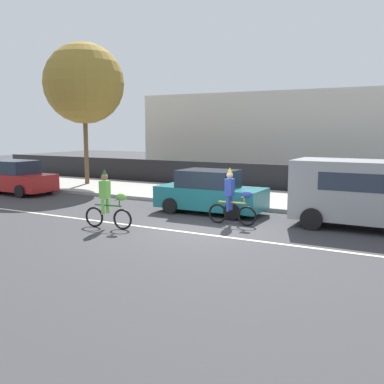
{
  "coord_description": "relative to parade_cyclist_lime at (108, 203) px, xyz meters",
  "views": [
    {
      "loc": [
        6.39,
        -12.33,
        3.17
      ],
      "look_at": [
        -1.05,
        1.2,
        1.0
      ],
      "focal_mm": 42.0,
      "sensor_mm": 36.0,
      "label": 1
    }
  ],
  "objects": [
    {
      "name": "ground_plane",
      "position": [
        2.77,
        1.23,
        -0.84
      ],
      "size": [
        80.0,
        80.0,
        0.0
      ],
      "primitive_type": "plane",
      "color": "#38383A"
    },
    {
      "name": "road_centre_line",
      "position": [
        2.77,
        0.73,
        -0.84
      ],
      "size": [
        36.0,
        0.14,
        0.01
      ],
      "primitive_type": "cube",
      "color": "beige",
      "rests_on": "ground"
    },
    {
      "name": "sidewalk_curb",
      "position": [
        2.77,
        7.73,
        -0.77
      ],
      "size": [
        60.0,
        5.0,
        0.15
      ],
      "primitive_type": "cube",
      "color": "#9E9B93",
      "rests_on": "ground"
    },
    {
      "name": "fence_line",
      "position": [
        2.77,
        10.63,
        -0.14
      ],
      "size": [
        40.0,
        0.08,
        1.4
      ],
      "primitive_type": "cube",
      "color": "black",
      "rests_on": "ground"
    },
    {
      "name": "building_backdrop",
      "position": [
        4.94,
        19.23,
        1.89
      ],
      "size": [
        28.0,
        8.0,
        5.46
      ],
      "primitive_type": "cube",
      "color": "beige",
      "rests_on": "ground"
    },
    {
      "name": "parade_cyclist_lime",
      "position": [
        0.0,
        0.0,
        0.0
      ],
      "size": [
        1.72,
        0.51,
        1.92
      ],
      "color": "black",
      "rests_on": "ground"
    },
    {
      "name": "parade_cyclist_cobalt",
      "position": [
        3.26,
        2.44,
        0.0
      ],
      "size": [
        1.72,
        0.5,
        1.92
      ],
      "color": "black",
      "rests_on": "ground"
    },
    {
      "name": "parked_van_grey",
      "position": [
        7.54,
        3.93,
        0.44
      ],
      "size": [
        5.0,
        2.22,
        2.18
      ],
      "color": "#99999E",
      "rests_on": "ground"
    },
    {
      "name": "parked_car_teal",
      "position": [
        1.65,
        3.98,
        -0.06
      ],
      "size": [
        4.1,
        1.92,
        1.64
      ],
      "color": "#1E727A",
      "rests_on": "ground"
    },
    {
      "name": "parked_car_red",
      "position": [
        -9.08,
        3.99,
        -0.06
      ],
      "size": [
        4.1,
        1.92,
        1.64
      ],
      "color": "#AD1E1E",
      "rests_on": "ground"
    },
    {
      "name": "street_tree_near_lamp",
      "position": [
        -7.97,
        7.9,
        4.78
      ],
      "size": [
        4.35,
        4.35,
        7.65
      ],
      "color": "brown",
      "rests_on": "sidewalk_curb"
    }
  ]
}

